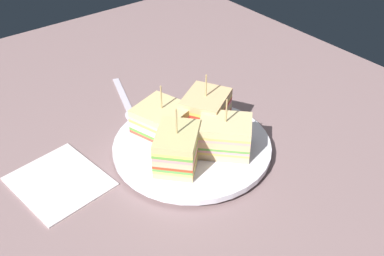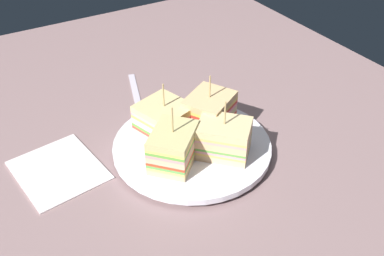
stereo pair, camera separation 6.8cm
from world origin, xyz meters
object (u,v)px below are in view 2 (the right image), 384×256
Objects in this scene: spoon at (139,105)px; napkin at (58,170)px; sandwich_wedge_3 at (173,147)px; chip_pile at (185,136)px; sandwich_wedge_0 at (223,138)px; plate at (192,147)px; sandwich_wedge_1 at (209,112)px; sandwich_wedge_2 at (165,120)px.

spoon is 1.18× the size of napkin.
sandwich_wedge_3 is 18.04cm from napkin.
sandwich_wedge_3 is at bearing 9.05° from spoon.
spoon is (-15.44, -0.78, -2.79)cm from chip_pile.
sandwich_wedge_3 is at bearing -51.59° from chip_pile.
spoon is (-20.23, -4.62, -4.05)cm from sandwich_wedge_0.
plate is 2.52× the size of sandwich_wedge_1.
sandwich_wedge_2 is 1.40× the size of chip_pile.
spoon is at bearing -31.66° from sandwich_wedge_0.
sandwich_wedge_0 is at bearing 46.30° from sandwich_wedge_1.
sandwich_wedge_1 is 25.00cm from napkin.
sandwich_wedge_2 is at bearing -14.42° from sandwich_wedge_0.
napkin is at bearing 106.23° from sandwich_wedge_3.
sandwich_wedge_2 reaches higher than spoon.
napkin is (-1.91, -17.38, -4.09)cm from sandwich_wedge_2.
plate is at bearing 71.52° from napkin.
sandwich_wedge_2 is 0.60× the size of spoon.
sandwich_wedge_0 reaches higher than napkin.
spoon is at bearing 117.66° from napkin.
plate is 1.84× the size of napkin.
sandwich_wedge_2 is 0.98× the size of sandwich_wedge_3.
sandwich_wedge_1 reaches higher than plate.
sandwich_wedge_1 reaches higher than sandwich_wedge_2.
sandwich_wedge_0 is 10.31cm from sandwich_wedge_2.
chip_pile is (1.85, -5.53, -1.48)cm from sandwich_wedge_1.
sandwich_wedge_0 is 1.02× the size of sandwich_wedge_2.
sandwich_wedge_3 reaches higher than plate.
sandwich_wedge_3 reaches higher than chip_pile.
spoon is at bearing 159.97° from sandwich_wedge_2.
sandwich_wedge_0 is 0.98× the size of sandwich_wedge_1.
sandwich_wedge_3 is (-1.88, -7.51, 0.14)cm from sandwich_wedge_0.
sandwich_wedge_2 is 11.99cm from spoon.
sandwich_wedge_2 is at bearing 83.73° from napkin.
sandwich_wedge_0 is at bearing 34.34° from plate.
sandwich_wedge_0 is 6.26cm from chip_pile.
sandwich_wedge_3 reaches higher than sandwich_wedge_0.
napkin is (-6.04, -18.71, -2.94)cm from chip_pile.
sandwich_wedge_2 is 4.49cm from chip_pile.
plate is 3.67× the size of chip_pile.
plate reaches higher than napkin.
sandwich_wedge_0 is (4.27, 2.92, 3.37)cm from plate.
sandwich_wedge_3 is 1.44× the size of chip_pile.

